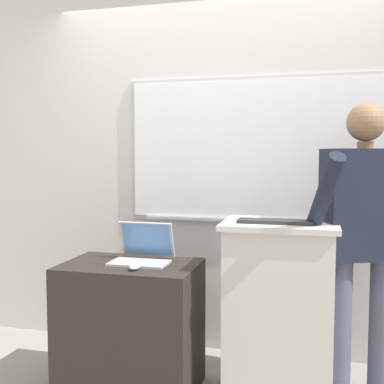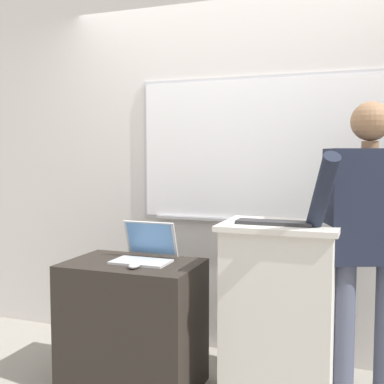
{
  "view_description": "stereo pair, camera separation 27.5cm",
  "coord_description": "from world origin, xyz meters",
  "px_view_note": "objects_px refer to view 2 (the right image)",
  "views": [
    {
      "loc": [
        0.63,
        -2.31,
        1.42
      ],
      "look_at": [
        -0.05,
        0.35,
        1.21
      ],
      "focal_mm": 45.0,
      "sensor_mm": 36.0,
      "label": 1
    },
    {
      "loc": [
        0.89,
        -2.23,
        1.42
      ],
      "look_at": [
        -0.05,
        0.35,
        1.21
      ],
      "focal_mm": 45.0,
      "sensor_mm": 36.0,
      "label": 2
    }
  ],
  "objects_px": {
    "person_presenter": "(368,233)",
    "computer_mouse_by_laptop": "(134,265)",
    "laptop": "(146,249)",
    "wireless_keyboard": "(274,223)",
    "side_desk": "(133,325)",
    "lectern_podium": "(279,314)"
  },
  "relations": [
    {
      "from": "computer_mouse_by_laptop",
      "to": "person_presenter",
      "type": "bearing_deg",
      "value": 15.95
    },
    {
      "from": "laptop",
      "to": "computer_mouse_by_laptop",
      "type": "xyz_separation_m",
      "value": [
        0.03,
        -0.22,
        -0.05
      ]
    },
    {
      "from": "lectern_podium",
      "to": "computer_mouse_by_laptop",
      "type": "distance_m",
      "value": 0.87
    },
    {
      "from": "side_desk",
      "to": "person_presenter",
      "type": "xyz_separation_m",
      "value": [
        1.33,
        0.22,
        0.61
      ]
    },
    {
      "from": "side_desk",
      "to": "person_presenter",
      "type": "relative_size",
      "value": 0.47
    },
    {
      "from": "lectern_podium",
      "to": "computer_mouse_by_laptop",
      "type": "bearing_deg",
      "value": -163.18
    },
    {
      "from": "computer_mouse_by_laptop",
      "to": "side_desk",
      "type": "bearing_deg",
      "value": 121.33
    },
    {
      "from": "lectern_podium",
      "to": "side_desk",
      "type": "xyz_separation_m",
      "value": [
        -0.87,
        -0.1,
        -0.14
      ]
    },
    {
      "from": "lectern_podium",
      "to": "side_desk",
      "type": "relative_size",
      "value": 1.3
    },
    {
      "from": "person_presenter",
      "to": "side_desk",
      "type": "bearing_deg",
      "value": 167.42
    },
    {
      "from": "wireless_keyboard",
      "to": "person_presenter",
      "type": "bearing_deg",
      "value": 20.35
    },
    {
      "from": "wireless_keyboard",
      "to": "side_desk",
      "type": "bearing_deg",
      "value": -177.31
    },
    {
      "from": "side_desk",
      "to": "wireless_keyboard",
      "type": "xyz_separation_m",
      "value": [
        0.85,
        0.04,
        0.66
      ]
    },
    {
      "from": "laptop",
      "to": "computer_mouse_by_laptop",
      "type": "height_order",
      "value": "laptop"
    },
    {
      "from": "person_presenter",
      "to": "computer_mouse_by_laptop",
      "type": "relative_size",
      "value": 17.08
    },
    {
      "from": "person_presenter",
      "to": "wireless_keyboard",
      "type": "bearing_deg",
      "value": 178.45
    },
    {
      "from": "side_desk",
      "to": "lectern_podium",
      "type": "bearing_deg",
      "value": 6.59
    },
    {
      "from": "side_desk",
      "to": "laptop",
      "type": "relative_size",
      "value": 2.33
    },
    {
      "from": "laptop",
      "to": "wireless_keyboard",
      "type": "distance_m",
      "value": 0.82
    },
    {
      "from": "lectern_podium",
      "to": "person_presenter",
      "type": "height_order",
      "value": "person_presenter"
    },
    {
      "from": "lectern_podium",
      "to": "laptop",
      "type": "xyz_separation_m",
      "value": [
        -0.81,
        -0.02,
        0.32
      ]
    },
    {
      "from": "side_desk",
      "to": "computer_mouse_by_laptop",
      "type": "bearing_deg",
      "value": -58.67
    }
  ]
}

